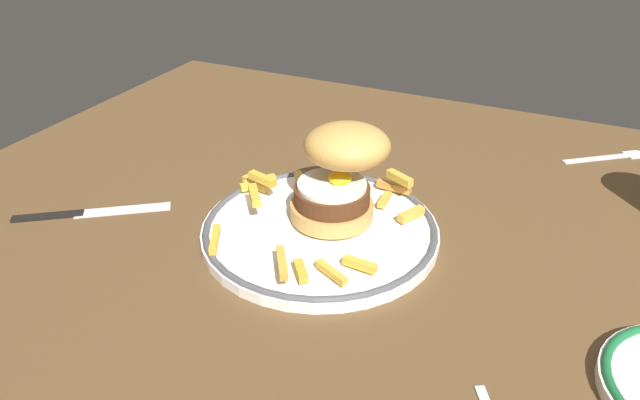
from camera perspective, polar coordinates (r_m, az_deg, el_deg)
ground_plane at (r=63.60cm, az=3.04°, el=-7.16°), size 111.54×99.53×4.00cm
dinner_plate at (r=65.46cm, az=-0.00°, el=-2.84°), size 26.18×26.18×1.60cm
burger at (r=64.29cm, az=1.97°, el=2.89°), size 12.81×13.08×10.82cm
fries_pile at (r=66.65cm, az=-0.77°, el=-0.53°), size 22.53×23.01×2.78cm
fork at (r=92.36cm, az=26.40°, el=3.80°), size 12.27×9.85×0.36cm
knife at (r=75.06cm, az=-22.20°, el=-1.14°), size 15.57×11.61×0.70cm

